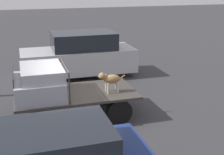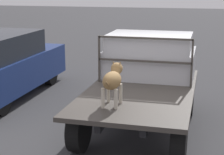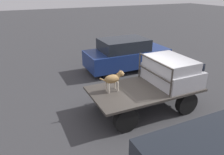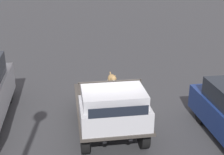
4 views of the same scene
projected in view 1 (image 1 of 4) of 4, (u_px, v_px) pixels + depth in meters
name	position (u px, v px, depth m)	size (l,w,h in m)	color
ground_plane	(77.00, 117.00, 10.43)	(80.00, 80.00, 0.00)	#38383A
flatbed_truck	(76.00, 99.00, 10.24)	(3.90, 2.06, 0.87)	black
truck_cab	(40.00, 82.00, 9.71)	(1.48, 1.94, 0.96)	#B7B7BC
truck_headboard	(64.00, 74.00, 9.87)	(0.04, 1.94, 0.98)	#3D3833
dog	(110.00, 79.00, 10.06)	(0.94, 0.30, 0.72)	beige
parked_pickup_far	(80.00, 55.00, 14.46)	(5.20, 2.02, 2.08)	black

